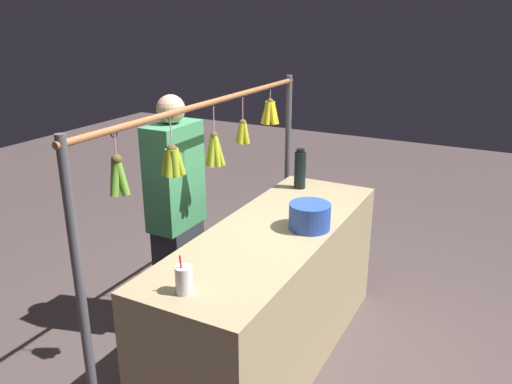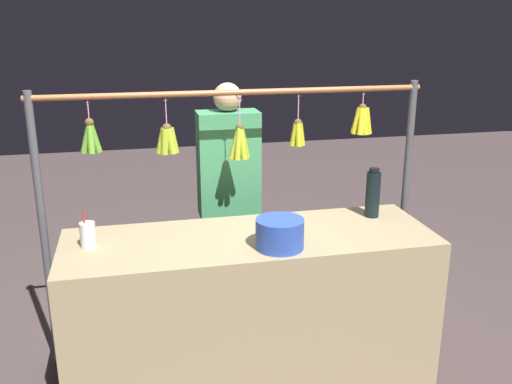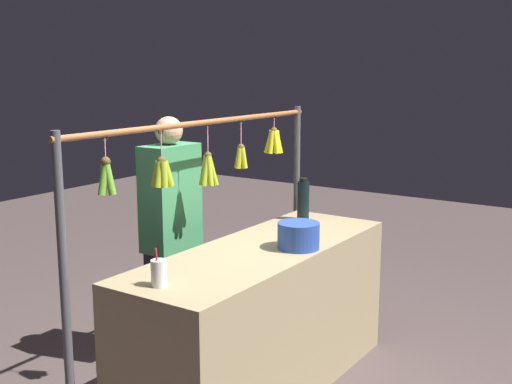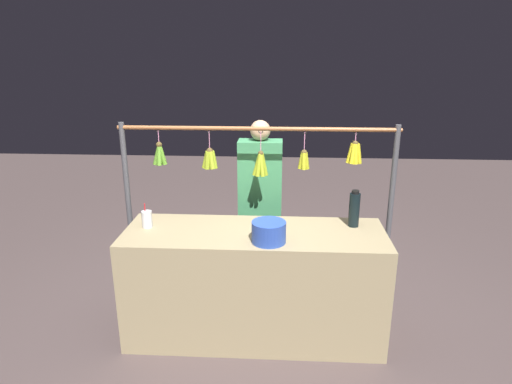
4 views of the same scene
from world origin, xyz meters
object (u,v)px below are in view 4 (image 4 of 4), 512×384
Objects in this scene: drink_cup at (147,219)px; vendor_person at (260,210)px; water_bottle at (354,209)px; blue_bucket at (269,232)px.

vendor_person is at bearing -141.93° from drink_cup.
vendor_person is (0.73, -0.53, -0.22)m from water_bottle.
water_bottle reaches higher than drink_cup.
vendor_person reaches higher than water_bottle.
vendor_person reaches higher than drink_cup.
vendor_person is at bearing -83.28° from blue_bucket.
drink_cup is at bearing 4.10° from water_bottle.
blue_bucket is 1.27× the size of drink_cup.
vendor_person reaches higher than blue_bucket.
vendor_person is (-0.81, -0.64, -0.15)m from drink_cup.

